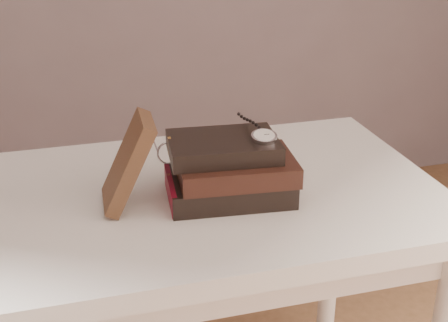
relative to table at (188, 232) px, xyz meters
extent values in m
cube|color=silver|center=(0.00, 0.00, 0.07)|extent=(1.00, 0.60, 0.04)
cube|color=white|center=(0.00, 0.00, 0.01)|extent=(0.88, 0.49, 0.08)
cylinder|color=white|center=(0.45, 0.25, -0.30)|extent=(0.05, 0.05, 0.71)
cube|color=black|center=(0.07, -0.04, 0.11)|extent=(0.25, 0.18, 0.04)
cube|color=beige|center=(0.08, -0.04, 0.11)|extent=(0.24, 0.17, 0.03)
cube|color=gold|center=(-0.04, 0.00, 0.11)|extent=(0.01, 0.01, 0.04)
cube|color=maroon|center=(-0.04, -0.03, 0.11)|extent=(0.02, 0.15, 0.04)
cube|color=black|center=(0.08, -0.05, 0.16)|extent=(0.23, 0.17, 0.04)
cube|color=beige|center=(0.09, -0.05, 0.16)|extent=(0.22, 0.16, 0.03)
cube|color=gold|center=(-0.02, -0.02, 0.16)|extent=(0.01, 0.01, 0.04)
cube|color=black|center=(0.07, -0.03, 0.19)|extent=(0.22, 0.16, 0.03)
cube|color=beige|center=(0.07, -0.03, 0.19)|extent=(0.21, 0.15, 0.03)
cube|color=gold|center=(-0.03, 0.00, 0.19)|extent=(0.01, 0.01, 0.03)
cube|color=#3B2416|center=(-0.11, -0.02, 0.18)|extent=(0.11, 0.12, 0.17)
cylinder|color=silver|center=(0.14, -0.06, 0.22)|extent=(0.05, 0.05, 0.02)
cylinder|color=white|center=(0.14, -0.06, 0.22)|extent=(0.04, 0.04, 0.01)
torus|color=silver|center=(0.14, -0.06, 0.22)|extent=(0.05, 0.05, 0.01)
cylinder|color=silver|center=(0.14, -0.03, 0.22)|extent=(0.01, 0.01, 0.01)
cube|color=black|center=(0.14, -0.05, 0.22)|extent=(0.00, 0.01, 0.00)
cube|color=black|center=(0.14, -0.06, 0.22)|extent=(0.01, 0.00, 0.00)
sphere|color=black|center=(0.14, -0.02, 0.22)|extent=(0.01, 0.01, 0.01)
sphere|color=black|center=(0.14, -0.01, 0.22)|extent=(0.01, 0.01, 0.01)
sphere|color=black|center=(0.13, 0.00, 0.22)|extent=(0.01, 0.01, 0.01)
sphere|color=black|center=(0.13, 0.01, 0.22)|extent=(0.01, 0.01, 0.01)
sphere|color=black|center=(0.13, 0.03, 0.22)|extent=(0.01, 0.01, 0.01)
sphere|color=black|center=(0.13, 0.04, 0.22)|extent=(0.01, 0.01, 0.01)
sphere|color=black|center=(0.13, 0.05, 0.22)|extent=(0.01, 0.01, 0.01)
sphere|color=black|center=(0.12, 0.06, 0.22)|extent=(0.01, 0.01, 0.01)
torus|color=silver|center=(-0.03, 0.04, 0.16)|extent=(0.05, 0.02, 0.05)
torus|color=silver|center=(0.02, 0.04, 0.16)|extent=(0.05, 0.02, 0.05)
cylinder|color=silver|center=(0.00, 0.04, 0.16)|extent=(0.01, 0.00, 0.00)
cylinder|color=silver|center=(-0.04, 0.10, 0.15)|extent=(0.01, 0.11, 0.03)
cylinder|color=silver|center=(0.05, 0.09, 0.15)|extent=(0.01, 0.11, 0.03)
camera|label=1|loc=(-0.22, -1.06, 0.64)|focal=49.55mm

